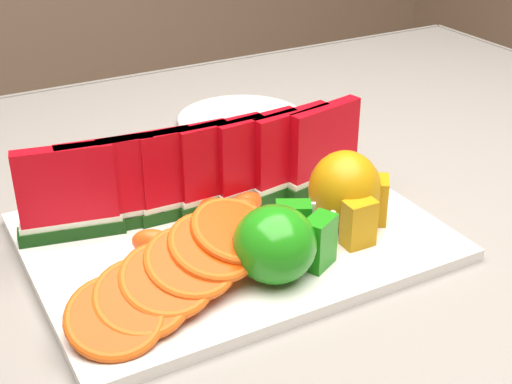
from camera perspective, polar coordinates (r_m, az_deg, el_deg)
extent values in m
cube|color=#50321B|center=(0.77, -3.16, -4.22)|extent=(1.40, 0.90, 0.03)
cube|color=#50321B|center=(1.56, 12.28, -3.05)|extent=(0.06, 0.06, 0.72)
cube|color=gray|center=(0.76, -3.20, -3.01)|extent=(1.52, 1.02, 0.01)
cube|color=gray|center=(1.24, -13.50, 4.02)|extent=(1.52, 0.01, 0.20)
cube|color=silver|center=(0.73, -1.88, -3.56)|extent=(0.40, 0.30, 0.01)
ellipsoid|color=#108209|center=(0.64, 1.50, -4.20)|extent=(0.08, 0.08, 0.07)
cube|color=#108209|center=(0.66, 5.07, -4.05)|extent=(0.04, 0.03, 0.05)
cube|color=beige|center=(0.67, 5.50, -3.91)|extent=(0.03, 0.02, 0.05)
cube|color=#108209|center=(0.69, 2.98, -2.85)|extent=(0.04, 0.03, 0.05)
cube|color=beige|center=(0.69, 3.41, -2.72)|extent=(0.03, 0.02, 0.05)
ellipsoid|color=#B57406|center=(0.73, 7.10, 0.16)|extent=(0.09, 0.09, 0.08)
cube|color=#B57406|center=(0.70, 8.23, -2.52)|extent=(0.03, 0.02, 0.05)
cube|color=#B57406|center=(0.75, 9.67, -0.64)|extent=(0.03, 0.04, 0.05)
cylinder|color=silver|center=(1.01, -1.17, 5.77)|extent=(0.19, 0.19, 0.01)
cube|color=#0E380E|center=(0.74, -14.47, -2.99)|extent=(0.11, 0.04, 0.01)
cube|color=silver|center=(0.73, -14.57, -2.32)|extent=(0.10, 0.04, 0.01)
cube|color=red|center=(0.71, -14.96, 0.59)|extent=(0.10, 0.04, 0.08)
cube|color=#0E380E|center=(0.74, -11.44, -2.41)|extent=(0.11, 0.04, 0.01)
cube|color=silver|center=(0.74, -11.51, -1.74)|extent=(0.10, 0.03, 0.01)
cube|color=red|center=(0.72, -11.82, 1.16)|extent=(0.10, 0.03, 0.08)
cube|color=#0E380E|center=(0.75, -8.45, -1.84)|extent=(0.11, 0.03, 0.01)
cube|color=silver|center=(0.75, -8.50, -1.17)|extent=(0.10, 0.03, 0.01)
cube|color=red|center=(0.73, -8.73, 1.73)|extent=(0.10, 0.02, 0.08)
cube|color=#0E380E|center=(0.76, -5.52, -1.27)|extent=(0.11, 0.02, 0.01)
cube|color=silver|center=(0.75, -5.56, -0.60)|extent=(0.10, 0.02, 0.01)
cube|color=red|center=(0.74, -5.70, 2.27)|extent=(0.10, 0.02, 0.08)
cube|color=#0E380E|center=(0.77, -2.67, -0.71)|extent=(0.11, 0.02, 0.01)
cube|color=silver|center=(0.77, -2.69, -0.05)|extent=(0.10, 0.02, 0.01)
cube|color=red|center=(0.75, -2.76, 2.80)|extent=(0.10, 0.02, 0.08)
cube|color=#0E380E|center=(0.78, 0.09, -0.16)|extent=(0.11, 0.03, 0.01)
cube|color=silver|center=(0.78, 0.09, 0.49)|extent=(0.10, 0.03, 0.01)
cube|color=red|center=(0.76, 0.09, 3.30)|extent=(0.10, 0.02, 0.08)
cube|color=#0E380E|center=(0.80, 2.76, 0.36)|extent=(0.11, 0.04, 0.01)
cube|color=silver|center=(0.79, 2.77, 1.00)|extent=(0.10, 0.03, 0.01)
cube|color=red|center=(0.77, 2.84, 3.77)|extent=(0.10, 0.03, 0.08)
cube|color=#0E380E|center=(0.81, 5.32, 0.87)|extent=(0.11, 0.04, 0.01)
cube|color=silver|center=(0.81, 5.35, 1.50)|extent=(0.10, 0.04, 0.01)
cube|color=red|center=(0.79, 5.49, 4.22)|extent=(0.10, 0.04, 0.08)
cylinder|color=red|center=(0.60, -11.20, -9.76)|extent=(0.09, 0.09, 0.03)
torus|color=#B84C0F|center=(0.60, -11.20, -9.76)|extent=(0.10, 0.10, 0.04)
cylinder|color=red|center=(0.61, -9.14, -8.35)|extent=(0.08, 0.08, 0.03)
torus|color=#B84C0F|center=(0.61, -9.14, -8.35)|extent=(0.09, 0.09, 0.04)
cylinder|color=red|center=(0.62, -7.17, -6.97)|extent=(0.08, 0.08, 0.03)
torus|color=#B84C0F|center=(0.62, -7.17, -6.97)|extent=(0.09, 0.08, 0.04)
cylinder|color=red|center=(0.63, -5.27, -5.64)|extent=(0.08, 0.08, 0.03)
torus|color=#B84C0F|center=(0.63, -5.27, -5.64)|extent=(0.10, 0.09, 0.04)
cylinder|color=red|center=(0.64, -3.46, -4.35)|extent=(0.09, 0.09, 0.03)
torus|color=#B84C0F|center=(0.64, -3.46, -4.35)|extent=(0.10, 0.10, 0.04)
cylinder|color=red|center=(0.65, -1.72, -3.11)|extent=(0.10, 0.10, 0.03)
torus|color=#B84C0F|center=(0.65, -1.72, -3.11)|extent=(0.11, 0.11, 0.04)
cylinder|color=red|center=(0.80, -13.11, 0.11)|extent=(0.07, 0.07, 0.03)
torus|color=#B84C0F|center=(0.80, -13.11, 0.11)|extent=(0.08, 0.08, 0.03)
cylinder|color=red|center=(0.81, -9.89, 1.06)|extent=(0.08, 0.08, 0.03)
torus|color=#B84C0F|center=(0.81, -9.89, 1.06)|extent=(0.09, 0.09, 0.03)
cylinder|color=red|center=(0.82, -6.76, 1.99)|extent=(0.08, 0.08, 0.03)
torus|color=#B84C0F|center=(0.82, -6.76, 1.99)|extent=(0.09, 0.09, 0.03)
cylinder|color=red|center=(0.84, -3.74, 2.88)|extent=(0.09, 0.09, 0.03)
torus|color=#B84C0F|center=(0.84, -3.74, 2.88)|extent=(0.10, 0.10, 0.03)
ellipsoid|color=#FB5016|center=(0.69, -8.23, -4.02)|extent=(0.05, 0.04, 0.03)
ellipsoid|color=#FB5016|center=(0.70, -5.54, -3.56)|extent=(0.02, 0.04, 0.03)
ellipsoid|color=#FB5016|center=(0.70, -3.81, -3.31)|extent=(0.05, 0.04, 0.03)
ellipsoid|color=#FB5016|center=(0.74, -3.15, -1.50)|extent=(0.04, 0.05, 0.03)
ellipsoid|color=#FB5016|center=(0.74, -1.43, -1.41)|extent=(0.05, 0.03, 0.03)
ellipsoid|color=#FB5016|center=(0.75, -0.86, -1.05)|extent=(0.05, 0.03, 0.03)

